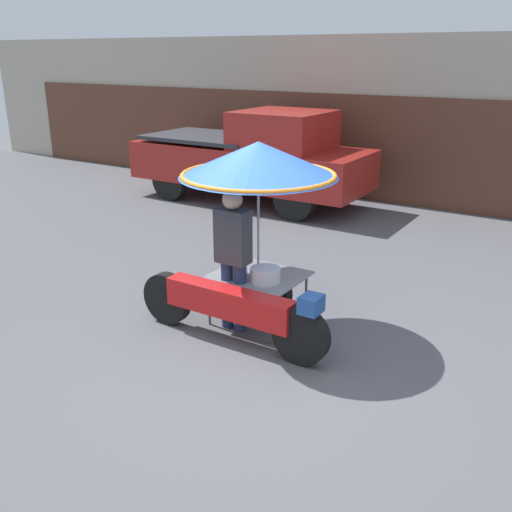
# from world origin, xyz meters

# --- Properties ---
(ground_plane) EXTENTS (36.00, 36.00, 0.00)m
(ground_plane) POSITION_xyz_m (0.00, 0.00, 0.00)
(ground_plane) COLOR #56565B
(shopfront_building) EXTENTS (28.00, 2.06, 3.41)m
(shopfront_building) POSITION_xyz_m (0.00, 8.13, 1.70)
(shopfront_building) COLOR #B2A893
(shopfront_building) RESTS_ON ground
(vendor_motorcycle_cart) EXTENTS (2.40, 1.76, 2.14)m
(vendor_motorcycle_cart) POSITION_xyz_m (-0.41, 0.64, 1.63)
(vendor_motorcycle_cart) COLOR black
(vendor_motorcycle_cart) RESTS_ON ground
(vendor_person) EXTENTS (0.38, 0.22, 1.66)m
(vendor_person) POSITION_xyz_m (-0.55, 0.42, 0.93)
(vendor_person) COLOR navy
(vendor_person) RESTS_ON ground
(pickup_truck) EXTENTS (5.14, 1.87, 1.95)m
(pickup_truck) POSITION_xyz_m (-3.55, 5.61, 0.96)
(pickup_truck) COLOR black
(pickup_truck) RESTS_ON ground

